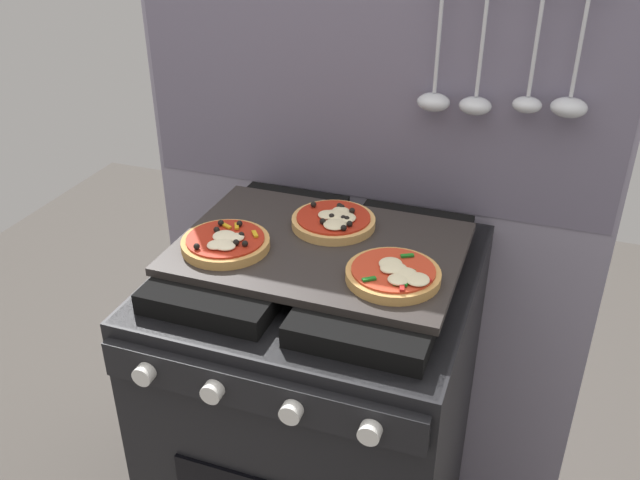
{
  "coord_description": "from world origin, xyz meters",
  "views": [
    {
      "loc": [
        0.39,
        -1.09,
        1.58
      ],
      "look_at": [
        0.0,
        0.0,
        0.93
      ],
      "focal_mm": 38.94,
      "sensor_mm": 36.0,
      "label": 1
    }
  ],
  "objects_px": {
    "baking_tray": "(320,248)",
    "pizza_center": "(335,221)",
    "pizza_left": "(226,243)",
    "stove": "(320,424)",
    "pizza_right": "(394,274)"
  },
  "relations": [
    {
      "from": "baking_tray",
      "to": "pizza_center",
      "type": "distance_m",
      "value": 0.08
    },
    {
      "from": "baking_tray",
      "to": "pizza_center",
      "type": "relative_size",
      "value": 3.2
    },
    {
      "from": "stove",
      "to": "pizza_left",
      "type": "relative_size",
      "value": 5.33
    },
    {
      "from": "pizza_left",
      "to": "pizza_center",
      "type": "relative_size",
      "value": 1.0
    },
    {
      "from": "baking_tray",
      "to": "pizza_right",
      "type": "xyz_separation_m",
      "value": [
        0.17,
        -0.08,
        0.02
      ]
    },
    {
      "from": "baking_tray",
      "to": "stove",
      "type": "bearing_deg",
      "value": -90.0
    },
    {
      "from": "pizza_left",
      "to": "pizza_center",
      "type": "height_order",
      "value": "same"
    },
    {
      "from": "baking_tray",
      "to": "pizza_left",
      "type": "xyz_separation_m",
      "value": [
        -0.16,
        -0.07,
        0.02
      ]
    },
    {
      "from": "stove",
      "to": "pizza_left",
      "type": "height_order",
      "value": "pizza_left"
    },
    {
      "from": "pizza_right",
      "to": "stove",
      "type": "bearing_deg",
      "value": 155.98
    },
    {
      "from": "pizza_left",
      "to": "pizza_center",
      "type": "bearing_deg",
      "value": 42.58
    },
    {
      "from": "stove",
      "to": "baking_tray",
      "type": "relative_size",
      "value": 1.67
    },
    {
      "from": "stove",
      "to": "baking_tray",
      "type": "height_order",
      "value": "baking_tray"
    },
    {
      "from": "pizza_center",
      "to": "pizza_right",
      "type": "bearing_deg",
      "value": -43.47
    },
    {
      "from": "pizza_right",
      "to": "pizza_center",
      "type": "relative_size",
      "value": 1.0
    }
  ]
}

